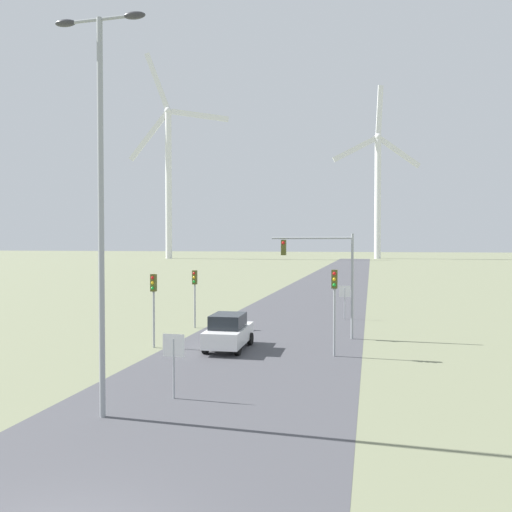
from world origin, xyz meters
TOP-DOWN VIEW (x-y plane):
  - road_surface at (0.00, 48.00)m, footprint 10.00×240.00m
  - streetlamp at (-2.79, 6.74)m, footprint 3.05×0.32m
  - stop_sign_near at (-1.33, 8.97)m, footprint 0.81×0.07m
  - stop_sign_far at (3.56, 28.76)m, footprint 0.81×0.07m
  - traffic_light_post_near_left at (-5.63, 16.69)m, footprint 0.28×0.34m
  - traffic_light_post_near_right at (3.68, 16.80)m, footprint 0.28×0.34m
  - traffic_light_post_mid_left at (-5.64, 22.93)m, footprint 0.28×0.34m
  - traffic_light_mast_overhead at (2.72, 21.43)m, footprint 4.71×0.35m
  - car_approaching at (-1.72, 17.19)m, footprint 1.97×4.17m
  - wind_turbine_far_left at (-63.86, 156.20)m, footprint 35.61×4.47m
  - wind_turbine_left at (7.50, 171.55)m, footprint 30.01×11.59m

SIDE VIEW (x-z plane):
  - road_surface at x=0.00m, z-range 0.00..0.01m
  - car_approaching at x=-1.72m, z-range 0.00..1.83m
  - stop_sign_near at x=-1.33m, z-range 0.45..2.72m
  - stop_sign_far at x=3.56m, z-range 0.48..2.89m
  - traffic_light_post_mid_left at x=-5.64m, z-range 0.87..4.57m
  - traffic_light_post_near_left at x=-5.63m, z-range 0.90..4.74m
  - traffic_light_post_near_right at x=3.68m, z-range 0.97..5.14m
  - traffic_light_mast_overhead at x=2.72m, z-range 1.29..7.29m
  - streetlamp at x=-2.79m, z-range 1.33..13.76m
  - wind_turbine_left at x=7.50m, z-range -3.91..56.15m
  - wind_turbine_far_left at x=-63.86m, z-range -4.35..67.63m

